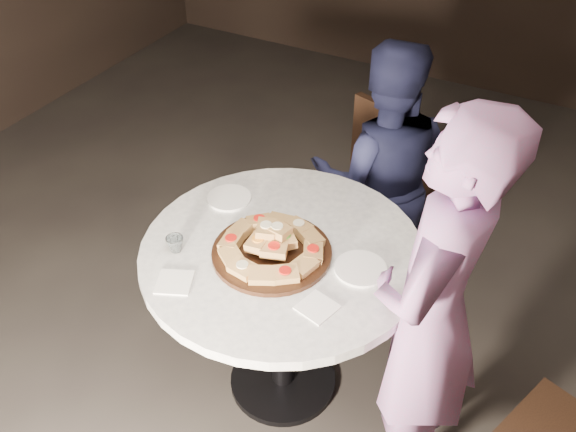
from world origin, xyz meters
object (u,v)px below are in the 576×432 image
(table, at_px, (282,277))
(focaccia_pile, at_px, (272,244))
(serving_board, at_px, (272,253))
(diner_navy, at_px, (380,178))
(water_glass, at_px, (175,244))
(chair_far, at_px, (398,165))
(diner_teal, at_px, (430,315))

(table, distance_m, focaccia_pile, 0.22)
(focaccia_pile, bearing_deg, serving_board, -62.81)
(focaccia_pile, height_order, diner_navy, diner_navy)
(serving_board, relative_size, water_glass, 6.70)
(chair_far, relative_size, diner_navy, 0.67)
(diner_navy, bearing_deg, diner_teal, 96.45)
(table, bearing_deg, serving_board, -109.28)
(serving_board, xyz_separation_m, diner_teal, (0.65, -0.01, -0.02))
(water_glass, xyz_separation_m, diner_navy, (0.46, 1.04, -0.17))
(water_glass, bearing_deg, serving_board, 24.49)
(diner_navy, bearing_deg, serving_board, 57.80)
(chair_far, bearing_deg, diner_teal, 132.06)
(table, relative_size, serving_board, 2.89)
(diner_navy, bearing_deg, focaccia_pile, 57.69)
(diner_navy, height_order, diner_teal, diner_teal)
(focaccia_pile, relative_size, diner_navy, 0.29)
(serving_board, relative_size, diner_navy, 0.33)
(serving_board, bearing_deg, table, 70.72)
(serving_board, distance_m, diner_teal, 0.65)
(chair_far, xyz_separation_m, diner_navy, (0.03, -0.38, 0.16))
(serving_board, xyz_separation_m, focaccia_pile, (-0.00, 0.00, 0.04))
(table, height_order, diner_teal, diner_teal)
(serving_board, height_order, focaccia_pile, focaccia_pile)
(serving_board, height_order, water_glass, water_glass)
(table, bearing_deg, chair_far, 86.85)
(water_glass, relative_size, chair_far, 0.07)
(chair_far, height_order, diner_teal, diner_teal)
(serving_board, distance_m, diner_navy, 0.90)
(focaccia_pile, bearing_deg, chair_far, 86.09)
(focaccia_pile, distance_m, diner_teal, 0.66)
(serving_board, distance_m, chair_far, 1.30)
(table, distance_m, water_glass, 0.46)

